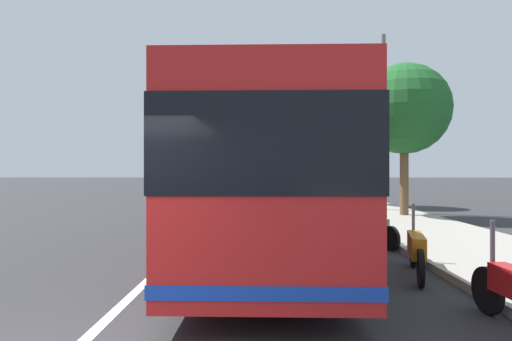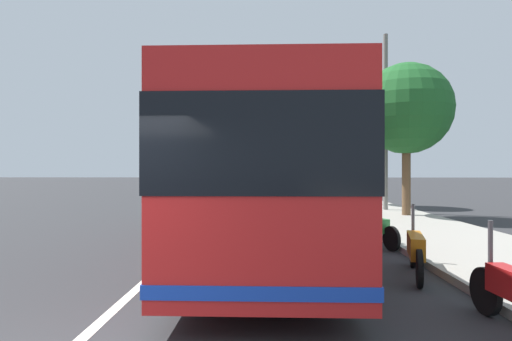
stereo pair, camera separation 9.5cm
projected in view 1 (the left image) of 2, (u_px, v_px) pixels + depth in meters
sidewalk_curb at (422, 229)px, 13.02m from camera, size 110.00×3.60×0.14m
lane_divider_line at (200, 231)px, 13.15m from camera, size 110.00×0.16×0.01m
coach_bus at (266, 173)px, 10.47m from camera, size 12.19×2.72×3.25m
motorcycle_far_end at (416, 250)px, 7.51m from camera, size 2.07×0.63×1.26m
motorcycle_by_tree at (370, 227)px, 10.67m from camera, size 2.17×0.87×1.25m
car_behind_bus at (218, 185)px, 35.08m from camera, size 4.77×2.18×1.47m
car_ahead_same_lane at (263, 180)px, 50.87m from camera, size 4.67×2.10×1.57m
car_far_distant at (211, 187)px, 29.95m from camera, size 4.45×2.20×1.49m
car_oncoming at (268, 185)px, 34.92m from camera, size 4.81×2.09×1.48m
roadside_tree_mid_block at (404, 109)px, 16.57m from camera, size 3.61×3.61×6.18m
roadside_tree_far_block at (357, 109)px, 22.10m from camera, size 3.25×3.25×6.88m
utility_pole at (383, 124)px, 18.81m from camera, size 0.21×0.21×8.08m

